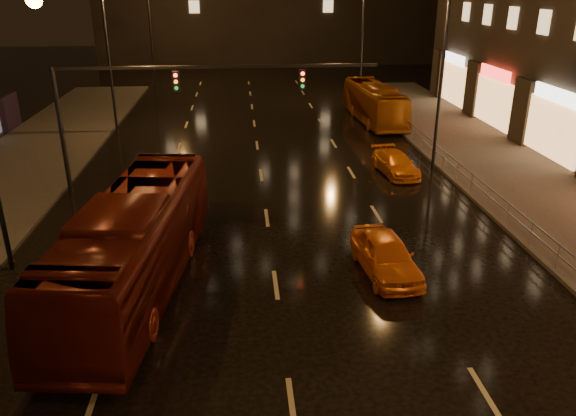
{
  "coord_description": "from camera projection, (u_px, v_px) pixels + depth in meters",
  "views": [
    {
      "loc": [
        -1.07,
        -7.12,
        9.85
      ],
      "look_at": [
        0.51,
        10.93,
        2.5
      ],
      "focal_mm": 35.0,
      "sensor_mm": 36.0,
      "label": 1
    }
  ],
  "objects": [
    {
      "name": "bus_red",
      "position": [
        135.0,
        242.0,
        18.94
      ],
      "size": [
        4.31,
        12.25,
        3.34
      ],
      "primitive_type": "imported",
      "rotation": [
        0.0,
        0.0,
        -0.13
      ],
      "color": "#55130C",
      "rests_on": "ground"
    },
    {
      "name": "sidewalk_right",
      "position": [
        567.0,
        215.0,
        25.27
      ],
      "size": [
        7.0,
        70.0,
        0.15
      ],
      "primitive_type": "cube",
      "color": "#38332D",
      "rests_on": "ground"
    },
    {
      "name": "bus_curb",
      "position": [
        374.0,
        103.0,
        41.82
      ],
      "size": [
        2.81,
        10.16,
        2.8
      ],
      "primitive_type": "imported",
      "rotation": [
        0.0,
        0.0,
        0.05
      ],
      "color": "#A45310",
      "rests_on": "ground"
    },
    {
      "name": "railing_right",
      "position": [
        472.0,
        178.0,
        27.46
      ],
      "size": [
        0.05,
        56.0,
        1.0
      ],
      "color": "#99999E",
      "rests_on": "sidewalk_right"
    },
    {
      "name": "taxi_far",
      "position": [
        395.0,
        163.0,
        30.66
      ],
      "size": [
        2.17,
        4.23,
        1.18
      ],
      "primitive_type": "imported",
      "rotation": [
        0.0,
        0.0,
        0.13
      ],
      "color": "orange",
      "rests_on": "ground"
    },
    {
      "name": "taxi_near",
      "position": [
        386.0,
        255.0,
        20.14
      ],
      "size": [
        2.09,
        4.38,
        1.45
      ],
      "primitive_type": "imported",
      "rotation": [
        0.0,
        0.0,
        0.09
      ],
      "color": "orange",
      "rests_on": "ground"
    },
    {
      "name": "traffic_signal",
      "position": [
        155.0,
        97.0,
        26.64
      ],
      "size": [
        15.31,
        0.32,
        6.2
      ],
      "color": "black",
      "rests_on": "ground"
    },
    {
      "name": "ground",
      "position": [
        263.0,
        187.0,
        28.82
      ],
      "size": [
        140.0,
        140.0,
        0.0
      ],
      "primitive_type": "plane",
      "color": "black",
      "rests_on": "ground"
    }
  ]
}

